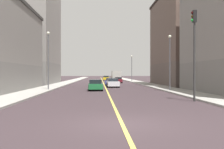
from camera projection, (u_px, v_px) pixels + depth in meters
name	position (u px, v px, depth m)	size (l,w,h in m)	color
ground_plane	(122.00, 124.00, 11.00)	(400.00, 400.00, 0.00)	#362A2E
sidewalk_left	(139.00, 82.00, 60.35)	(3.06, 168.00, 0.15)	#9E9B93
sidewalk_right	(67.00, 82.00, 59.53)	(3.06, 168.00, 0.15)	#9E9B93
lane_center_stripe	(103.00, 83.00, 59.94)	(0.16, 154.00, 0.01)	#E5D14C
building_left_mid	(184.00, 40.00, 45.58)	(8.65, 18.49, 15.78)	brown
building_right_midblock	(33.00, 27.00, 51.38)	(8.65, 17.32, 22.56)	slate
traffic_light_left_near	(194.00, 43.00, 19.74)	(0.40, 0.32, 6.87)	#2D2D2D
street_lamp_left_near	(170.00, 56.00, 30.29)	(0.36, 0.36, 6.41)	#4C4C51
street_lamp_right_near	(48.00, 54.00, 32.35)	(0.36, 0.36, 7.13)	#4C4C51
street_lamp_left_far	(132.00, 65.00, 65.44)	(0.36, 0.36, 6.44)	#4C4C51
car_blue	(111.00, 82.00, 47.21)	(2.04, 4.65, 1.27)	#23389E
car_yellow	(106.00, 78.00, 79.90)	(1.94, 4.00, 1.38)	gold
car_white	(113.00, 83.00, 39.91)	(1.87, 4.15, 1.31)	white
car_maroon	(118.00, 80.00, 58.02)	(1.94, 4.21, 1.27)	maroon
car_green	(95.00, 85.00, 32.73)	(1.91, 4.61, 1.35)	#1E6B38
box_truck	(116.00, 76.00, 70.49)	(2.44, 6.58, 2.75)	beige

